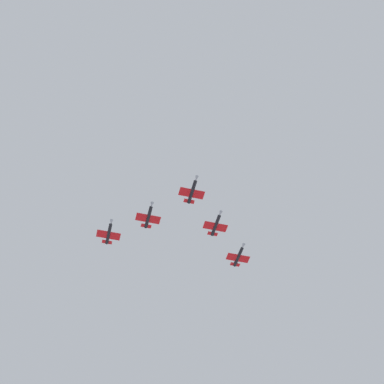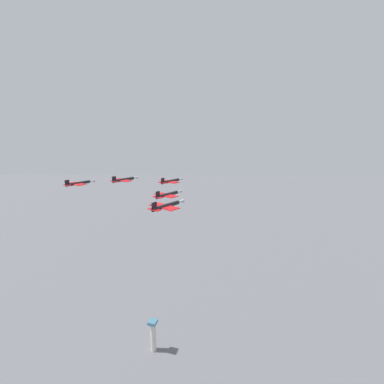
{
  "view_description": "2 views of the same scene",
  "coord_description": "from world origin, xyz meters",
  "views": [
    {
      "loc": [
        -98.91,
        61.04,
        3.22
      ],
      "look_at": [
        -7.18,
        -9.64,
        144.85
      ],
      "focal_mm": 50.71,
      "sensor_mm": 36.0,
      "label": 1
    },
    {
      "loc": [
        89.79,
        28.47,
        164.73
      ],
      "look_at": [
        -12.31,
        -1.93,
        139.71
      ],
      "focal_mm": 24.37,
      "sensor_mm": 36.0,
      "label": 2
    }
  ],
  "objects": [
    {
      "name": "control_tower",
      "position": [
        -62.42,
        -47.64,
        13.97
      ],
      "size": [
        6.0,
        6.0,
        26.2
      ],
      "color": "beige",
      "rests_on": "ground_plane"
    },
    {
      "name": "jet_lead",
      "position": [
        -7.41,
        -9.53,
        144.86
      ],
      "size": [
        11.88,
        9.22,
        2.52
      ],
      "rotation": [
        0.0,
        0.0,
        1.16
      ],
      "color": "black"
    },
    {
      "name": "jet_port_inner",
      "position": [
        0.4,
        -26.29,
        145.96
      ],
      "size": [
        11.88,
        9.22,
        2.52
      ],
      "rotation": [
        0.0,
        0.0,
        1.16
      ],
      "color": "black"
    },
    {
      "name": "jet_starboard_inner",
      "position": [
        10.2,
        -3.88,
        143.76
      ],
      "size": [
        11.88,
        9.22,
        2.52
      ],
      "rotation": [
        0.0,
        0.0,
        1.16
      ],
      "color": "black"
    },
    {
      "name": "jet_port_outer",
      "position": [
        6.87,
        -42.47,
        144.84
      ],
      "size": [
        11.88,
        9.22,
        2.52
      ],
      "rotation": [
        0.0,
        0.0,
        1.16
      ],
      "color": "black"
    },
    {
      "name": "jet_starboard_outer",
      "position": [
        26.46,
        2.36,
        144.88
      ],
      "size": [
        11.88,
        9.22,
        2.52
      ],
      "rotation": [
        0.0,
        0.0,
        1.16
      ],
      "color": "black"
    }
  ]
}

